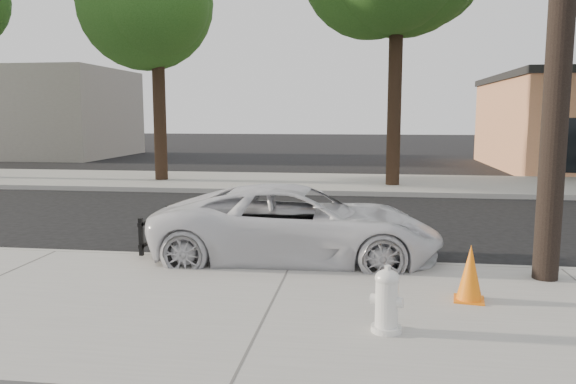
% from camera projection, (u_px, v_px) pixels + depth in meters
% --- Properties ---
extents(ground, '(120.00, 120.00, 0.00)m').
position_uv_depth(ground, '(307.00, 239.00, 10.95)').
color(ground, black).
rests_on(ground, ground).
extents(near_sidewalk, '(90.00, 4.40, 0.15)m').
position_uv_depth(near_sidewalk, '(270.00, 311.00, 6.72)').
color(near_sidewalk, gray).
rests_on(near_sidewalk, ground).
extents(far_sidewalk, '(90.00, 5.00, 0.15)m').
position_uv_depth(far_sidewalk, '(332.00, 183.00, 19.28)').
color(far_sidewalk, gray).
rests_on(far_sidewalk, ground).
extents(curb_near, '(90.00, 0.12, 0.16)m').
position_uv_depth(curb_near, '(293.00, 263.00, 8.88)').
color(curb_near, '#9E9B93').
rests_on(curb_near, ground).
extents(building_far, '(14.00, 8.00, 5.00)m').
position_uv_depth(building_far, '(3.00, 113.00, 32.92)').
color(building_far, gray).
rests_on(building_far, ground).
extents(tree_b, '(4.34, 4.20, 8.45)m').
position_uv_depth(tree_b, '(160.00, 2.00, 18.80)').
color(tree_b, black).
rests_on(tree_b, far_sidewalk).
extents(police_cruiser, '(4.68, 2.30, 1.28)m').
position_uv_depth(police_cruiser, '(297.00, 225.00, 9.09)').
color(police_cruiser, silver).
rests_on(police_cruiser, ground).
extents(fire_hydrant, '(0.36, 0.32, 0.67)m').
position_uv_depth(fire_hydrant, '(387.00, 302.00, 5.85)').
color(fire_hydrant, silver).
rests_on(fire_hydrant, near_sidewalk).
extents(traffic_cone, '(0.41, 0.41, 0.70)m').
position_uv_depth(traffic_cone, '(470.00, 274.00, 6.83)').
color(traffic_cone, orange).
rests_on(traffic_cone, near_sidewalk).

